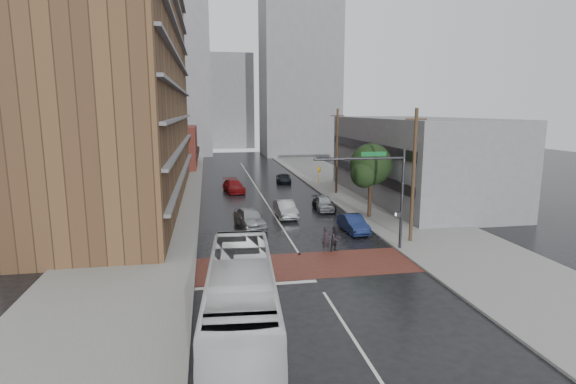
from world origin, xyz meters
name	(u,v)px	position (x,y,z in m)	size (l,w,h in m)	color
ground	(308,268)	(0.00, 0.00, 0.00)	(160.00, 160.00, 0.00)	black
crosswalk	(306,265)	(0.00, 0.50, 0.01)	(14.00, 5.00, 0.02)	brown
sidewalk_west	(160,198)	(-11.50, 25.00, 0.07)	(9.00, 90.00, 0.15)	gray
sidewalk_east	(355,191)	(11.50, 25.00, 0.07)	(9.00, 90.00, 0.15)	gray
apartment_block	(128,69)	(-14.00, 24.00, 14.00)	(10.00, 44.00, 28.00)	brown
storefront_west	(173,147)	(-12.00, 54.00, 3.50)	(8.00, 16.00, 7.00)	maroon
building_east	(414,159)	(16.50, 20.00, 4.50)	(11.00, 26.00, 9.00)	gray
distant_tower_west	(169,81)	(-14.00, 78.00, 16.00)	(18.00, 16.00, 32.00)	gray
distant_tower_east	(299,72)	(14.00, 72.00, 18.00)	(16.00, 14.00, 36.00)	gray
distant_tower_center	(230,102)	(0.00, 95.00, 12.00)	(12.00, 10.00, 24.00)	gray
street_tree	(371,167)	(8.52, 12.03, 4.73)	(4.20, 4.10, 6.90)	#332319
signal_mast	(383,185)	(5.85, 2.50, 4.73)	(6.50, 0.30, 7.20)	#2D2D33
utility_pole_near	(413,175)	(8.80, 4.00, 5.14)	(1.60, 0.26, 10.00)	#473321
utility_pole_far	(337,151)	(8.80, 24.00, 5.14)	(1.60, 0.26, 10.00)	#473321
transit_bus	(241,298)	(-4.78, -7.86, 1.72)	(2.88, 12.32, 3.43)	silver
pedestrian_a	(326,239)	(2.00, 3.00, 0.89)	(0.65, 0.43, 1.79)	black
pedestrian_b	(336,239)	(2.69, 3.00, 0.90)	(0.87, 0.68, 1.79)	black
car_travel_a	(250,218)	(-2.72, 10.37, 0.86)	(2.03, 5.05, 1.72)	#9D9EA4
car_travel_b	(285,209)	(0.93, 13.75, 0.76)	(1.62, 4.64, 1.53)	#B6BABE
car_travel_c	(234,186)	(-3.07, 27.61, 0.74)	(2.07, 5.10, 1.48)	maroon
suv_travel	(284,178)	(4.10, 33.57, 0.59)	(1.97, 4.27, 1.19)	black
car_parked_near	(353,224)	(5.50, 7.62, 0.70)	(1.49, 4.27, 1.41)	#16214D
car_parked_mid	(324,204)	(5.20, 16.00, 0.59)	(1.65, 4.05, 1.18)	black
car_parked_far	(324,203)	(5.20, 16.00, 0.72)	(1.70, 4.22, 1.44)	#A3A7AB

